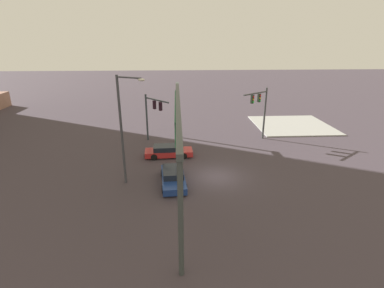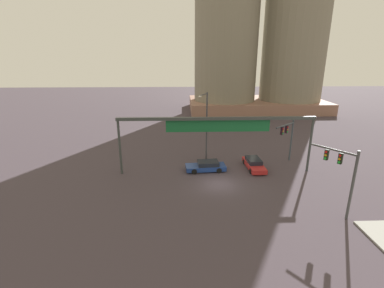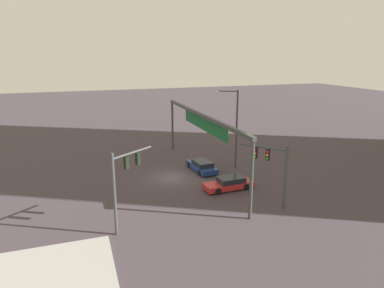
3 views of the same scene
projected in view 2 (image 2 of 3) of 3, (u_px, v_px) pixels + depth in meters
The scene contains 7 objects.
ground_plane at pixel (219, 184), 30.89m from camera, with size 190.49×190.49×0.00m, color #3F353E.
traffic_signal_near_corner at pixel (343, 171), 23.87m from camera, with size 2.57×3.39×6.23m.
traffic_signal_opposite_side at pixel (288, 134), 36.00m from camera, with size 3.23×2.87×5.56m.
streetlamp_curved_arm at pixel (206, 122), 36.54m from camera, with size 1.39×2.37×9.00m.
overhead_sign_gantry at pixel (217, 126), 32.35m from camera, with size 22.81×0.43×6.79m.
sedan_car_approaching at pixel (206, 166), 34.32m from camera, with size 4.94×2.25×1.21m.
sedan_car_waiting_far at pixel (254, 164), 35.07m from camera, with size 2.06×4.97×1.21m.
Camera 2 is at (-3.92, -27.94, 13.64)m, focal length 26.37 mm.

